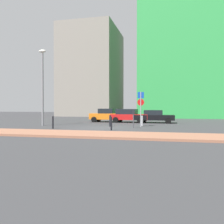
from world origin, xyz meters
name	(u,v)px	position (x,y,z in m)	size (l,w,h in m)	color
ground_plane	(101,128)	(0.00, 0.00, 0.00)	(120.00, 120.00, 0.00)	#38383A
sidewalk_brick	(77,134)	(0.00, -5.39, 0.07)	(40.00, 3.24, 0.14)	#9E664C
parked_car_orange	(107,115)	(-1.51, 8.00, 0.79)	(4.03, 2.05, 1.58)	orange
parked_car_red	(129,115)	(1.14, 7.78, 0.80)	(4.39, 2.32, 1.53)	red
parked_car_black	(154,116)	(3.97, 7.60, 0.74)	(4.42, 2.04, 1.42)	black
parking_sign_post	(141,105)	(3.19, 1.77, 1.97)	(0.60, 0.11, 3.12)	gray
parking_meter	(133,117)	(2.72, 0.52, 0.95)	(0.18, 0.14, 1.47)	#4C4C51
street_lamp	(42,81)	(-5.95, 0.96, 4.20)	(0.70, 0.36, 7.15)	gray
traffic_bollard_near	(53,122)	(-3.59, -1.60, 0.51)	(0.13, 0.13, 1.02)	black
traffic_bollard_mid	(110,121)	(0.43, 1.61, 0.51)	(0.17, 0.17, 1.02)	black
traffic_bollard_far	(142,121)	(3.17, 2.96, 0.48)	(0.16, 0.16, 0.96)	#B7B7BC
traffic_bollard_edge	(111,124)	(1.39, -1.86, 0.51)	(0.12, 0.12, 1.02)	black
building_colorful_midrise	(185,47)	(8.18, 25.96, 12.46)	(15.28, 14.89, 24.91)	green
building_under_construction	(92,73)	(-10.14, 28.75, 8.89)	(10.63, 13.53, 17.79)	gray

